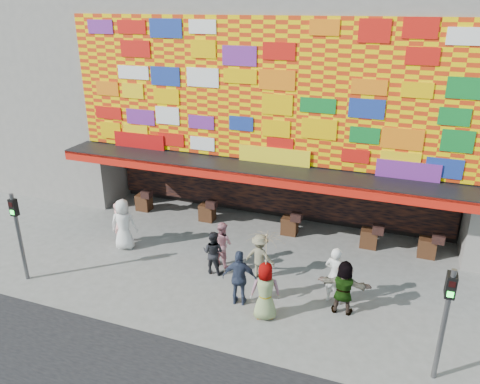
{
  "coord_description": "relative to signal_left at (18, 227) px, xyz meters",
  "views": [
    {
      "loc": [
        4.89,
        -11.34,
        8.39
      ],
      "look_at": [
        -0.09,
        2.0,
        2.59
      ],
      "focal_mm": 35.0,
      "sensor_mm": 36.0,
      "label": 1
    }
  ],
  "objects": [
    {
      "name": "signal_right",
      "position": [
        12.4,
        0.0,
        0.0
      ],
      "size": [
        0.22,
        0.2,
        3.0
      ],
      "color": "#59595B",
      "rests_on": "ground"
    },
    {
      "name": "ped_e",
      "position": [
        6.98,
        1.16,
        -0.98
      ],
      "size": [
        1.08,
        0.57,
        1.76
      ],
      "primitive_type": "imported",
      "rotation": [
        0.0,
        0.0,
        3.29
      ],
      "color": "#2E3750",
      "rests_on": "ground"
    },
    {
      "name": "ped_f",
      "position": [
        9.91,
        1.81,
        -1.03
      ],
      "size": [
        1.55,
        0.55,
        1.66
      ],
      "primitive_type": "imported",
      "rotation": [
        0.0,
        0.0,
        3.18
      ],
      "color": "gray",
      "rests_on": "ground"
    },
    {
      "name": "ped_h",
      "position": [
        9.58,
        2.21,
        -0.94
      ],
      "size": [
        0.78,
        0.65,
        1.83
      ],
      "primitive_type": "imported",
      "rotation": [
        0.0,
        0.0,
        2.77
      ],
      "color": "white",
      "rests_on": "ground"
    },
    {
      "name": "ped_d",
      "position": [
        7.08,
        2.76,
        -1.09
      ],
      "size": [
        1.03,
        0.65,
        1.53
      ],
      "primitive_type": "imported",
      "rotation": [
        0.0,
        0.0,
        3.06
      ],
      "color": "#787357",
      "rests_on": "ground"
    },
    {
      "name": "shop_building",
      "position": [
        6.2,
        9.68,
        3.37
      ],
      "size": [
        15.2,
        9.4,
        10.0
      ],
      "color": "gray",
      "rests_on": "ground"
    },
    {
      "name": "neighbor_left",
      "position": [
        -6.8,
        9.5,
        4.14
      ],
      "size": [
        11.0,
        8.0,
        12.0
      ],
      "primitive_type": "cube",
      "color": "gray",
      "rests_on": "ground"
    },
    {
      "name": "ped_b",
      "position": [
        1.51,
        3.15,
        -1.03
      ],
      "size": [
        0.72,
        0.64,
        1.66
      ],
      "primitive_type": "imported",
      "rotation": [
        0.0,
        0.0,
        2.62
      ],
      "color": "pink",
      "rests_on": "ground"
    },
    {
      "name": "ped_g",
      "position": [
        7.88,
        0.79,
        -0.99
      ],
      "size": [
        1.0,
        0.82,
        1.75
      ],
      "primitive_type": "imported",
      "rotation": [
        0.0,
        0.0,
        3.51
      ],
      "color": "gray",
      "rests_on": "ground"
    },
    {
      "name": "ground",
      "position": [
        6.2,
        1.5,
        -1.86
      ],
      "size": [
        90.0,
        90.0,
        0.0
      ],
      "primitive_type": "plane",
      "color": "slate",
      "rests_on": "ground"
    },
    {
      "name": "ped_i",
      "position": [
        5.62,
        3.08,
        -1.07
      ],
      "size": [
        0.93,
        0.83,
        1.58
      ],
      "primitive_type": "imported",
      "rotation": [
        0.0,
        0.0,
        2.78
      ],
      "color": "#C37E8B",
      "rests_on": "ground"
    },
    {
      "name": "ped_a",
      "position": [
        1.85,
        2.91,
        -0.91
      ],
      "size": [
        1.07,
        0.86,
        1.9
      ],
      "primitive_type": "imported",
      "rotation": [
        0.0,
        0.0,
        3.46
      ],
      "color": "silver",
      "rests_on": "ground"
    },
    {
      "name": "ped_c",
      "position": [
        5.55,
        2.49,
        -1.11
      ],
      "size": [
        0.75,
        0.59,
        1.5
      ],
      "primitive_type": "imported",
      "rotation": [
        0.0,
        0.0,
        3.11
      ],
      "color": "black",
      "rests_on": "ground"
    },
    {
      "name": "signal_left",
      "position": [
        0.0,
        0.0,
        0.0
      ],
      "size": [
        0.22,
        0.2,
        3.0
      ],
      "color": "#59595B",
      "rests_on": "ground"
    },
    {
      "name": "parasol",
      "position": [
        7.88,
        0.79,
        0.33
      ],
      "size": [
        1.34,
        1.36,
        1.94
      ],
      "color": "#FEDDA0",
      "rests_on": "ground"
    }
  ]
}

